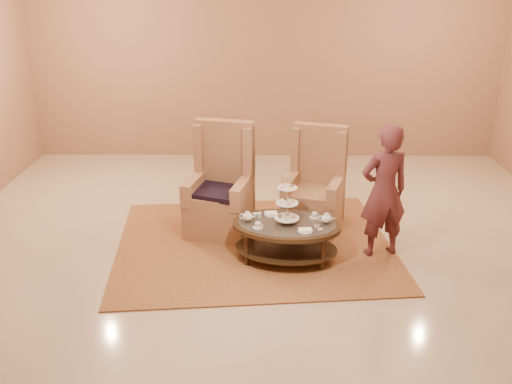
{
  "coord_description": "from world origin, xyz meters",
  "views": [
    {
      "loc": [
        -0.04,
        -5.8,
        3.08
      ],
      "look_at": [
        -0.11,
        0.2,
        0.76
      ],
      "focal_mm": 40.0,
      "sensor_mm": 36.0,
      "label": 1
    }
  ],
  "objects_px": {
    "armchair_left": "(221,195)",
    "person": "(384,192)",
    "tea_table": "(286,230)",
    "armchair_right": "(315,193)"
  },
  "relations": [
    {
      "from": "tea_table",
      "to": "person",
      "type": "xyz_separation_m",
      "value": [
        1.09,
        0.14,
        0.41
      ]
    },
    {
      "from": "armchair_left",
      "to": "person",
      "type": "height_order",
      "value": "person"
    },
    {
      "from": "person",
      "to": "armchair_left",
      "type": "bearing_deg",
      "value": -35.66
    },
    {
      "from": "armchair_left",
      "to": "person",
      "type": "distance_m",
      "value": 2.02
    },
    {
      "from": "armchair_right",
      "to": "person",
      "type": "bearing_deg",
      "value": -33.53
    },
    {
      "from": "armchair_left",
      "to": "armchair_right",
      "type": "bearing_deg",
      "value": 20.65
    },
    {
      "from": "armchair_right",
      "to": "person",
      "type": "relative_size",
      "value": 0.82
    },
    {
      "from": "armchair_right",
      "to": "person",
      "type": "xyz_separation_m",
      "value": [
        0.69,
        -0.85,
        0.35
      ]
    },
    {
      "from": "tea_table",
      "to": "person",
      "type": "height_order",
      "value": "person"
    },
    {
      "from": "tea_table",
      "to": "armchair_left",
      "type": "distance_m",
      "value": 1.14
    }
  ]
}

